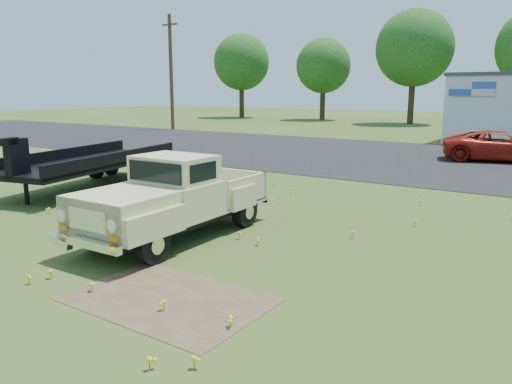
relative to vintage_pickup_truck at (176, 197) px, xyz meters
The scene contains 11 objects.
ground 1.21m from the vintage_pickup_truck, 38.09° to the left, with size 140.00×140.00×0.00m, color #344D18.
asphalt_lot 15.54m from the vintage_pickup_truck, 87.64° to the left, with size 90.00×14.00×0.02m, color black.
dirt_patch_a 3.41m from the vintage_pickup_truck, 49.45° to the right, with size 3.00×2.00×0.01m, color #493727.
dirt_patch_b 4.32m from the vintage_pickup_truck, 108.79° to the left, with size 2.20×1.60×0.01m, color #493727.
utility_pole_west 31.25m from the vintage_pickup_truck, 133.51° to the left, with size 1.60×0.30×9.00m.
treeline_a 49.17m from the vintage_pickup_truck, 124.04° to the left, with size 6.40×6.40×9.52m.
treeline_b 45.24m from the vintage_pickup_truck, 112.70° to the left, with size 5.76×5.76×8.57m.
treeline_c 41.12m from the vintage_pickup_truck, 100.43° to the left, with size 7.04×7.04×10.47m.
vintage_pickup_truck is the anchor object (origin of this frame).
flatbed_trailer 6.71m from the vintage_pickup_truck, 157.22° to the left, with size 2.33×7.00×1.91m, color black, non-canonical shape.
red_pickup 17.23m from the vintage_pickup_truck, 77.21° to the left, with size 2.21×4.80×1.33m, color maroon.
Camera 1 is at (6.59, -8.13, 3.11)m, focal length 35.00 mm.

